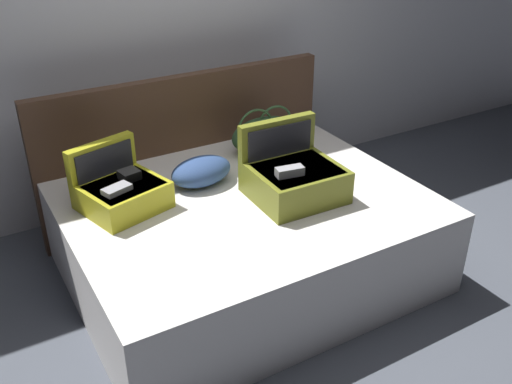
# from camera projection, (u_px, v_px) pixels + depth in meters

# --- Properties ---
(ground_plane) EXTENTS (12.00, 12.00, 0.00)m
(ground_plane) POSITION_uv_depth(u_px,v_px,m) (281.00, 309.00, 3.27)
(ground_plane) COLOR #4C515B
(back_wall) EXTENTS (8.00, 0.10, 2.60)m
(back_wall) POSITION_uv_depth(u_px,v_px,m) (154.00, 22.00, 3.90)
(back_wall) COLOR silver
(back_wall) RESTS_ON ground
(bed) EXTENTS (2.01, 1.59, 0.53)m
(bed) POSITION_uv_depth(u_px,v_px,m) (246.00, 237.00, 3.45)
(bed) COLOR silver
(bed) RESTS_ON ground
(headboard) EXTENTS (2.05, 0.08, 1.04)m
(headboard) POSITION_uv_depth(u_px,v_px,m) (186.00, 149.00, 3.96)
(headboard) COLOR #4C3323
(headboard) RESTS_ON ground
(hard_case_large) EXTENTS (0.50, 0.47, 0.41)m
(hard_case_large) POSITION_uv_depth(u_px,v_px,m) (294.00, 177.00, 3.29)
(hard_case_large) COLOR olive
(hard_case_large) RESTS_ON bed
(hard_case_medium) EXTENTS (0.51, 0.50, 0.35)m
(hard_case_medium) POSITION_uv_depth(u_px,v_px,m) (121.00, 190.00, 3.19)
(hard_case_medium) COLOR gold
(hard_case_medium) RESTS_ON bed
(duffel_bag) EXTENTS (0.50, 0.29, 0.32)m
(duffel_bag) POSITION_uv_depth(u_px,v_px,m) (265.00, 134.00, 3.83)
(duffel_bag) COLOR #2D4C2D
(duffel_bag) RESTS_ON bed
(pillow_center_head) EXTENTS (0.42, 0.31, 0.16)m
(pillow_center_head) POSITION_uv_depth(u_px,v_px,m) (201.00, 171.00, 3.45)
(pillow_center_head) COLOR navy
(pillow_center_head) RESTS_ON bed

